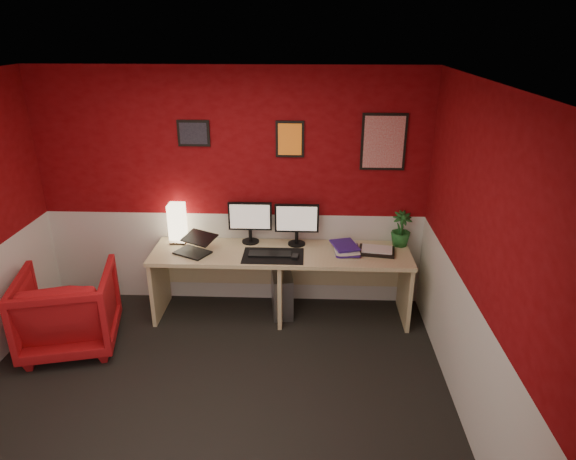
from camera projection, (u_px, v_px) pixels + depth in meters
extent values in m
cube|color=black|center=(207.00, 406.00, 4.05)|extent=(4.00, 3.50, 0.01)
cube|color=white|center=(183.00, 85.00, 3.10)|extent=(4.00, 3.50, 0.01)
cube|color=maroon|center=(232.00, 191.00, 5.20)|extent=(4.00, 0.01, 2.50)
cube|color=maroon|center=(482.00, 272.00, 3.50)|extent=(0.01, 3.50, 2.50)
cube|color=silver|center=(235.00, 257.00, 5.48)|extent=(4.00, 0.01, 1.00)
cube|color=silver|center=(466.00, 361.00, 3.78)|extent=(0.01, 3.50, 1.00)
cube|color=#CCB883|center=(281.00, 284.00, 5.19)|extent=(2.60, 0.65, 0.73)
cube|color=#FFE5B2|center=(177.00, 224.00, 5.21)|extent=(0.16, 0.16, 0.40)
cube|color=black|center=(192.00, 243.00, 4.98)|extent=(0.40, 0.36, 0.22)
cube|color=black|center=(250.00, 216.00, 5.17)|extent=(0.45, 0.06, 0.58)
cube|color=black|center=(297.00, 218.00, 5.12)|extent=(0.45, 0.06, 0.58)
cube|color=black|center=(273.00, 256.00, 4.96)|extent=(0.60, 0.38, 0.01)
cube|color=black|center=(270.00, 254.00, 4.97)|extent=(0.42, 0.14, 0.02)
cube|color=black|center=(295.00, 257.00, 4.90)|extent=(0.07, 0.11, 0.03)
imported|color=#361D86|center=(335.00, 250.00, 5.05)|extent=(0.25, 0.33, 0.03)
imported|color=silver|center=(334.00, 248.00, 5.03)|extent=(0.26, 0.34, 0.02)
imported|color=#361D86|center=(334.00, 247.00, 5.01)|extent=(0.30, 0.36, 0.03)
cube|color=black|center=(377.00, 251.00, 5.04)|extent=(0.38, 0.30, 0.03)
imported|color=#19591E|center=(401.00, 229.00, 5.14)|extent=(0.23, 0.23, 0.36)
cube|color=#99999E|center=(282.00, 292.00, 5.31)|extent=(0.26, 0.47, 0.45)
imported|color=red|center=(68.00, 309.00, 4.69)|extent=(0.99, 1.01, 0.77)
cube|color=black|center=(194.00, 133.00, 4.97)|extent=(0.32, 0.02, 0.26)
cube|color=orange|center=(290.00, 139.00, 4.95)|extent=(0.28, 0.02, 0.36)
cube|color=red|center=(384.00, 142.00, 4.92)|extent=(0.44, 0.02, 0.56)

